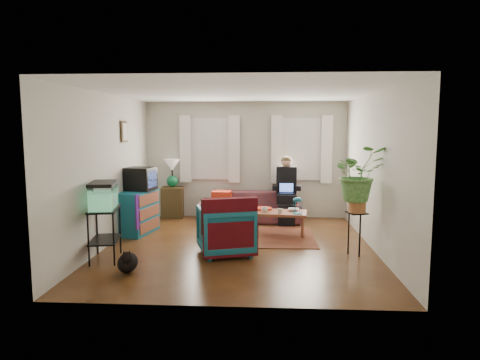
# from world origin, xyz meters

# --- Properties ---
(floor) EXTENTS (4.50, 5.00, 0.01)m
(floor) POSITION_xyz_m (0.00, 0.00, 0.00)
(floor) COLOR #4F2B14
(floor) RESTS_ON ground
(ceiling) EXTENTS (4.50, 5.00, 0.01)m
(ceiling) POSITION_xyz_m (0.00, 0.00, 2.60)
(ceiling) COLOR white
(ceiling) RESTS_ON wall_back
(wall_back) EXTENTS (4.50, 0.01, 2.60)m
(wall_back) POSITION_xyz_m (0.00, 2.50, 1.30)
(wall_back) COLOR silver
(wall_back) RESTS_ON floor
(wall_front) EXTENTS (4.50, 0.01, 2.60)m
(wall_front) POSITION_xyz_m (0.00, -2.50, 1.30)
(wall_front) COLOR silver
(wall_front) RESTS_ON floor
(wall_left) EXTENTS (0.01, 5.00, 2.60)m
(wall_left) POSITION_xyz_m (-2.25, 0.00, 1.30)
(wall_left) COLOR silver
(wall_left) RESTS_ON floor
(wall_right) EXTENTS (0.01, 5.00, 2.60)m
(wall_right) POSITION_xyz_m (2.25, 0.00, 1.30)
(wall_right) COLOR silver
(wall_right) RESTS_ON floor
(window_left) EXTENTS (1.08, 0.04, 1.38)m
(window_left) POSITION_xyz_m (-0.80, 2.48, 1.55)
(window_left) COLOR white
(window_left) RESTS_ON wall_back
(window_right) EXTENTS (1.08, 0.04, 1.38)m
(window_right) POSITION_xyz_m (1.25, 2.48, 1.55)
(window_right) COLOR white
(window_right) RESTS_ON wall_back
(curtains_left) EXTENTS (1.36, 0.06, 1.50)m
(curtains_left) POSITION_xyz_m (-0.80, 2.40, 1.55)
(curtains_left) COLOR white
(curtains_left) RESTS_ON wall_back
(curtains_right) EXTENTS (1.36, 0.06, 1.50)m
(curtains_right) POSITION_xyz_m (1.25, 2.40, 1.55)
(curtains_right) COLOR white
(curtains_right) RESTS_ON wall_back
(picture_frame) EXTENTS (0.04, 0.32, 0.40)m
(picture_frame) POSITION_xyz_m (-2.21, 0.85, 1.95)
(picture_frame) COLOR #3D2616
(picture_frame) RESTS_ON wall_left
(area_rug) EXTENTS (2.04, 1.65, 0.01)m
(area_rug) POSITION_xyz_m (0.35, 0.66, 0.01)
(area_rug) COLOR brown
(area_rug) RESTS_ON floor
(sofa) EXTENTS (2.18, 0.89, 0.85)m
(sofa) POSITION_xyz_m (0.13, 2.05, 0.42)
(sofa) COLOR brown
(sofa) RESTS_ON floor
(seated_person) EXTENTS (0.55, 0.68, 1.29)m
(seated_person) POSITION_xyz_m (0.91, 2.03, 0.64)
(seated_person) COLOR black
(seated_person) RESTS_ON sofa
(side_table) EXTENTS (0.52, 0.52, 0.69)m
(side_table) POSITION_xyz_m (-1.65, 2.36, 0.35)
(side_table) COLOR #382415
(side_table) RESTS_ON floor
(table_lamp) EXTENTS (0.39, 0.39, 0.64)m
(table_lamp) POSITION_xyz_m (-1.65, 2.36, 0.99)
(table_lamp) COLOR white
(table_lamp) RESTS_ON side_table
(dresser) EXTENTS (0.63, 0.99, 0.83)m
(dresser) POSITION_xyz_m (-1.99, 0.84, 0.41)
(dresser) COLOR navy
(dresser) RESTS_ON floor
(crt_tv) EXTENTS (0.58, 0.55, 0.44)m
(crt_tv) POSITION_xyz_m (-1.95, 0.92, 1.05)
(crt_tv) COLOR black
(crt_tv) RESTS_ON dresser
(aquarium_stand) EXTENTS (0.53, 0.78, 0.80)m
(aquarium_stand) POSITION_xyz_m (-2.00, -0.86, 0.40)
(aquarium_stand) COLOR black
(aquarium_stand) RESTS_ON floor
(aquarium) EXTENTS (0.47, 0.71, 0.42)m
(aquarium) POSITION_xyz_m (-2.00, -0.86, 1.01)
(aquarium) COLOR #7FD899
(aquarium) RESTS_ON aquarium_stand
(black_cat) EXTENTS (0.37, 0.47, 0.35)m
(black_cat) POSITION_xyz_m (-1.47, -1.43, 0.18)
(black_cat) COLOR black
(black_cat) RESTS_ON floor
(armchair) EXTENTS (1.02, 0.99, 0.85)m
(armchair) POSITION_xyz_m (-0.19, -0.43, 0.43)
(armchair) COLOR #106163
(armchair) RESTS_ON floor
(serape_throw) EXTENTS (0.88, 0.44, 0.70)m
(serape_throw) POSITION_xyz_m (-0.09, -0.75, 0.60)
(serape_throw) COLOR #9E0A0A
(serape_throw) RESTS_ON armchair
(coffee_table) EXTENTS (1.13, 0.69, 0.44)m
(coffee_table) POSITION_xyz_m (0.69, 0.88, 0.22)
(coffee_table) COLOR brown
(coffee_table) RESTS_ON floor
(cup_a) EXTENTS (0.13, 0.13, 0.10)m
(cup_a) POSITION_xyz_m (0.44, 0.80, 0.49)
(cup_a) COLOR white
(cup_a) RESTS_ON coffee_table
(cup_b) EXTENTS (0.11, 0.11, 0.09)m
(cup_b) POSITION_xyz_m (0.72, 0.70, 0.49)
(cup_b) COLOR beige
(cup_b) RESTS_ON coffee_table
(bowl) EXTENTS (0.23, 0.23, 0.05)m
(bowl) POSITION_xyz_m (0.99, 0.94, 0.47)
(bowl) COLOR white
(bowl) RESTS_ON coffee_table
(snack_tray) EXTENTS (0.36, 0.36, 0.04)m
(snack_tray) POSITION_xyz_m (0.42, 1.05, 0.46)
(snack_tray) COLOR #B21414
(snack_tray) RESTS_ON coffee_table
(birdcage) EXTENTS (0.19, 0.19, 0.31)m
(birdcage) POSITION_xyz_m (1.05, 0.69, 0.60)
(birdcage) COLOR #115B6B
(birdcage) RESTS_ON coffee_table
(plant_stand) EXTENTS (0.36, 0.36, 0.69)m
(plant_stand) POSITION_xyz_m (1.90, -0.38, 0.35)
(plant_stand) COLOR black
(plant_stand) RESTS_ON floor
(potted_plant) EXTENTS (0.95, 0.87, 0.88)m
(potted_plant) POSITION_xyz_m (1.90, -0.38, 1.17)
(potted_plant) COLOR #599947
(potted_plant) RESTS_ON plant_stand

